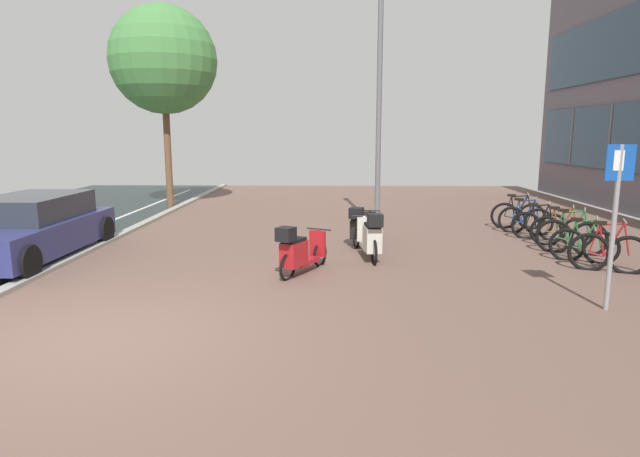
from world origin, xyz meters
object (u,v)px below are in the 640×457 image
Objects in this scene: bicycle_rack_02 at (571,237)px; bicycle_rack_01 at (584,245)px; parked_car_near at (31,228)px; bicycle_rack_04 at (539,226)px; bicycle_rack_03 at (561,231)px; lamp_post at (379,89)px; bicycle_rack_00 at (609,253)px; scooter_far at (361,227)px; bicycle_rack_05 at (525,220)px; scooter_near at (299,251)px; parking_sign at (615,209)px; scooter_mid at (371,237)px; street_tree at (163,60)px; bicycle_rack_06 at (518,216)px.

bicycle_rack_01 is at bearing -96.35° from bicycle_rack_02.
bicycle_rack_02 is 0.31× the size of parked_car_near.
bicycle_rack_04 is 0.28× the size of parked_car_near.
bicycle_rack_03 is 5.74m from lamp_post.
bicycle_rack_00 reaches higher than scooter_far.
parked_car_near is (-6.83, -1.48, 0.20)m from scooter_far.
bicycle_rack_05 reaches higher than scooter_near.
scooter_far is 0.68× the size of parking_sign.
scooter_mid is 0.28× the size of lamp_post.
scooter_near is 0.35× the size of parked_car_near.
lamp_post is 7.83m from street_tree.
scooter_near reaches higher than bicycle_rack_01.
bicycle_rack_06 reaches higher than bicycle_rack_01.
scooter_mid is at bearing 0.02° from parked_car_near.
bicycle_rack_02 is at bearing -98.90° from bicycle_rack_03.
parked_car_near reaches higher than bicycle_rack_02.
bicycle_rack_00 is at bearing -89.54° from bicycle_rack_02.
bicycle_rack_02 is at bearing 18.18° from scooter_near.
scooter_mid reaches higher than scooter_near.
bicycle_rack_06 is 4.88m from scooter_far.
scooter_far is (1.28, 2.71, -0.01)m from scooter_near.
bicycle_rack_04 is (-0.09, 1.53, -0.02)m from bicycle_rack_02.
scooter_near is (-5.81, -2.64, 0.09)m from bicycle_rack_03.
bicycle_rack_04 is at bearing -24.32° from lamp_post.
scooter_mid is 1.48m from scooter_far.
bicycle_rack_05 is 0.76× the size of scooter_far.
bicycle_rack_00 is 0.20× the size of street_tree.
bicycle_rack_00 is at bearing -88.09° from bicycle_rack_04.
lamp_post is (-3.70, 0.93, 3.33)m from bicycle_rack_05.
bicycle_rack_06 reaches higher than bicycle_rack_05.
street_tree is at bearing 141.62° from bicycle_rack_00.
parked_car_near reaches higher than scooter_near.
scooter_mid is at bearing 178.32° from bicycle_rack_01.
bicycle_rack_01 is 0.65× the size of scooter_mid.
bicycle_rack_05 is 0.18× the size of street_tree.
bicycle_rack_00 is 5.02m from scooter_far.
bicycle_rack_02 is 4.49m from scooter_far.
lamp_post is (-3.76, 1.70, 3.33)m from bicycle_rack_04.
bicycle_rack_00 reaches higher than bicycle_rack_03.
bicycle_rack_05 is at bearing 100.11° from bicycle_rack_03.
scooter_near is 0.81× the size of scooter_mid.
bicycle_rack_02 is at bearing -86.63° from bicycle_rack_04.
bicycle_rack_04 is 0.65× the size of scooter_mid.
parked_car_near is at bearing -179.98° from scooter_mid.
lamp_post is (-3.97, 2.47, 3.33)m from bicycle_rack_03.
bicycle_rack_00 is at bearing 3.39° from scooter_near.
parking_sign reaches higher than bicycle_rack_01.
bicycle_rack_04 is 0.18× the size of street_tree.
street_tree reaches higher than scooter_near.
parked_car_near is at bearing 167.56° from scooter_near.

